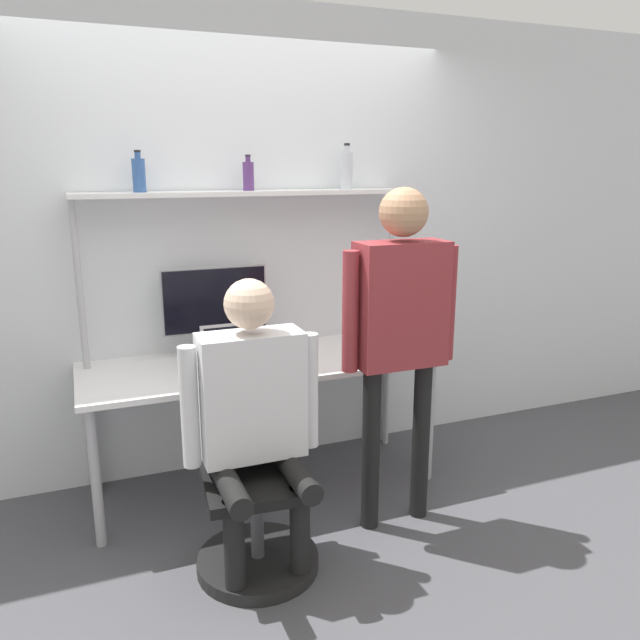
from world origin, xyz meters
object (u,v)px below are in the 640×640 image
object	(u,v)px
monitor	(215,304)
bottle_purple	(248,175)
person_standing	(400,316)
bottle_clear	(347,170)
office_chair	(255,508)
person_seated	(254,406)
cell_phone	(273,364)
laptop	(232,358)
bottle_blue	(139,174)

from	to	relation	value
monitor	bottle_purple	distance (m)	0.74
person_standing	bottle_clear	distance (m)	1.09
office_chair	bottle_purple	xyz separation A→B (m)	(0.26, 0.93, 1.48)
person_seated	bottle_clear	size ratio (longest dim) A/B	5.18
cell_phone	office_chair	world-z (taller)	office_chair
office_chair	monitor	bearing A→B (deg)	86.99
monitor	laptop	distance (m)	0.39
cell_phone	laptop	bearing A→B (deg)	-178.79
laptop	bottle_clear	size ratio (longest dim) A/B	1.15
cell_phone	person_standing	size ratio (longest dim) A/B	0.09
bottle_blue	bottle_purple	xyz separation A→B (m)	(0.58, 0.00, -0.01)
laptop	person_seated	distance (m)	0.66
monitor	office_chair	xyz separation A→B (m)	(-0.05, -0.93, -0.76)
bottle_blue	cell_phone	bearing A→B (deg)	-26.84
laptop	bottle_clear	distance (m)	1.29
laptop	person_standing	size ratio (longest dim) A/B	0.17
bottle_purple	bottle_clear	xyz separation A→B (m)	(0.59, 0.00, 0.03)
laptop	person_standing	xyz separation A→B (m)	(0.71, -0.53, 0.29)
person_standing	bottle_clear	xyz separation A→B (m)	(0.09, 0.85, 0.68)
monitor	laptop	xyz separation A→B (m)	(0.01, -0.31, -0.23)
cell_phone	bottle_clear	xyz separation A→B (m)	(0.56, 0.31, 1.03)
bottle_blue	monitor	bearing A→B (deg)	-0.39
monitor	bottle_clear	bearing A→B (deg)	0.18
laptop	person_seated	bearing A→B (deg)	-95.55
bottle_blue	bottle_purple	size ratio (longest dim) A/B	1.10
person_seated	bottle_clear	bearing A→B (deg)	48.55
laptop	bottle_purple	xyz separation A→B (m)	(0.20, 0.32, 0.94)
person_seated	bottle_purple	bearing A→B (deg)	74.67
cell_phone	bottle_blue	bearing A→B (deg)	153.16
laptop	office_chair	xyz separation A→B (m)	(-0.06, -0.61, -0.54)
person_standing	bottle_purple	bearing A→B (deg)	120.98
person_seated	bottle_blue	distance (m)	1.41
cell_phone	bottle_purple	bearing A→B (deg)	95.24
laptop	cell_phone	xyz separation A→B (m)	(0.23, 0.00, -0.06)
bottle_blue	office_chair	bearing A→B (deg)	-70.94
office_chair	person_seated	xyz separation A→B (m)	(-0.00, -0.04, 0.52)
bottle_purple	person_seated	bearing A→B (deg)	-105.33
cell_phone	monitor	bearing A→B (deg)	128.32
monitor	person_seated	xyz separation A→B (m)	(-0.05, -0.97, -0.25)
office_chair	cell_phone	bearing A→B (deg)	64.76
person_standing	bottle_clear	world-z (taller)	bottle_clear
bottle_blue	bottle_clear	bearing A→B (deg)	0.00
laptop	bottle_purple	distance (m)	1.01
laptop	bottle_purple	size ratio (longest dim) A/B	1.55
cell_phone	bottle_clear	bearing A→B (deg)	28.77
bottle_blue	person_seated	bearing A→B (deg)	-71.94
cell_phone	bottle_clear	size ratio (longest dim) A/B	0.57
monitor	office_chair	bearing A→B (deg)	-93.01
bottle_blue	bottle_clear	size ratio (longest dim) A/B	0.82
person_seated	bottle_purple	distance (m)	1.39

